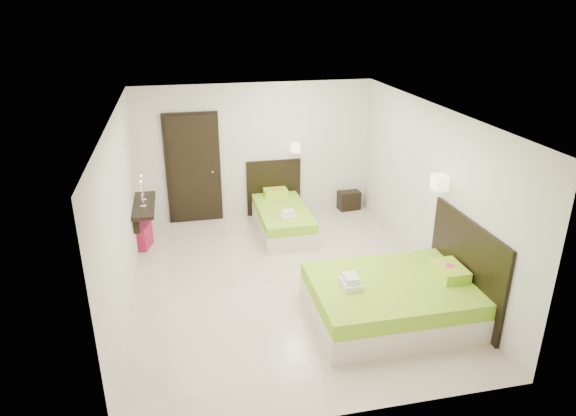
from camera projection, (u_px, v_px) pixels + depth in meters
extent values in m
plane|color=beige|center=(286.00, 283.00, 7.81)|extent=(5.50, 5.50, 0.00)
cube|color=beige|center=(283.00, 224.00, 9.50)|extent=(0.89, 1.78, 0.29)
cube|color=#77B81D|center=(283.00, 212.00, 9.41)|extent=(0.88, 1.77, 0.18)
cube|color=black|center=(274.00, 187.00, 10.12)|extent=(1.07, 0.05, 1.11)
cube|color=#B1DB28|center=(276.00, 192.00, 9.96)|extent=(0.45, 0.30, 0.12)
cylinder|color=#DF3480|center=(276.00, 189.00, 9.94)|extent=(0.11, 0.11, 0.00)
cube|color=white|center=(288.00, 216.00, 8.92)|extent=(0.27, 0.20, 0.07)
cube|color=white|center=(288.00, 212.00, 8.89)|extent=(0.20, 0.15, 0.07)
cube|color=#F0E7C5|center=(295.00, 148.00, 9.75)|extent=(0.16, 0.16, 0.18)
cylinder|color=#2D2116|center=(294.00, 147.00, 9.83)|extent=(0.03, 0.16, 0.03)
cube|color=beige|center=(391.00, 307.00, 6.88)|extent=(2.13, 1.60, 0.34)
cube|color=#77B81D|center=(392.00, 289.00, 6.77)|extent=(2.11, 1.58, 0.21)
cube|color=black|center=(466.00, 267.00, 6.90)|extent=(0.05, 1.81, 1.33)
cube|color=#B1DB28|center=(449.00, 271.00, 6.86)|extent=(0.36, 0.53, 0.15)
cylinder|color=#DF3480|center=(450.00, 266.00, 6.83)|extent=(0.13, 0.13, 0.00)
cube|color=white|center=(351.00, 284.00, 6.60)|extent=(0.23, 0.32, 0.09)
cube|color=white|center=(351.00, 278.00, 6.57)|extent=(0.18, 0.24, 0.09)
cube|color=#F0E7C5|center=(440.00, 182.00, 7.10)|extent=(0.19, 0.19, 0.21)
cylinder|color=#2D2116|center=(445.00, 182.00, 7.12)|extent=(0.16, 0.03, 0.03)
cube|color=black|center=(348.00, 199.00, 10.54)|extent=(0.46, 0.42, 0.38)
cube|color=maroon|center=(137.00, 236.00, 8.86)|extent=(0.51, 0.51, 0.42)
cube|color=black|center=(193.00, 169.00, 9.63)|extent=(1.02, 0.06, 2.14)
cube|color=black|center=(193.00, 169.00, 9.60)|extent=(0.88, 0.04, 2.06)
cylinder|color=silver|center=(212.00, 171.00, 9.65)|extent=(0.03, 0.10, 0.03)
cube|color=black|center=(144.00, 205.00, 8.54)|extent=(0.35, 1.20, 0.06)
cube|color=black|center=(136.00, 225.00, 8.16)|extent=(0.10, 0.04, 0.30)
cube|color=black|center=(139.00, 204.00, 8.98)|extent=(0.10, 0.04, 0.30)
cylinder|color=silver|center=(143.00, 206.00, 8.39)|extent=(0.10, 0.10, 0.02)
cylinder|color=silver|center=(143.00, 200.00, 8.34)|extent=(0.02, 0.02, 0.22)
cone|color=silver|center=(142.00, 192.00, 8.29)|extent=(0.07, 0.07, 0.04)
cylinder|color=white|center=(141.00, 186.00, 8.26)|extent=(0.02, 0.02, 0.15)
sphere|color=#FFB23F|center=(140.00, 181.00, 8.22)|extent=(0.02, 0.02, 0.02)
cylinder|color=silver|center=(144.00, 200.00, 8.66)|extent=(0.10, 0.10, 0.02)
cylinder|color=silver|center=(143.00, 193.00, 8.61)|extent=(0.02, 0.02, 0.22)
cone|color=silver|center=(143.00, 186.00, 8.56)|extent=(0.07, 0.07, 0.04)
cylinder|color=white|center=(142.00, 181.00, 8.53)|extent=(0.02, 0.02, 0.15)
sphere|color=#FFB23F|center=(141.00, 176.00, 8.49)|extent=(0.02, 0.02, 0.02)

